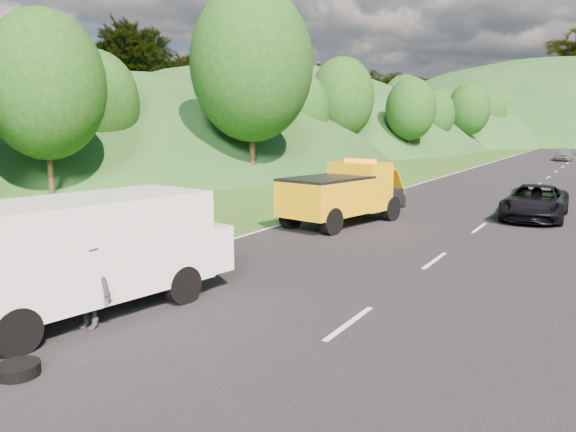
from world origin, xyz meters
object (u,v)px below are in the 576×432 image
Objects in this scene: woman at (174,261)px; worker at (88,329)px; tow_truck at (344,193)px; spare_tire at (19,377)px; white_van at (83,250)px; suitcase at (155,239)px; child at (165,271)px; passing_suv at (534,219)px.

worker is at bearing -156.02° from woman.
spare_tire is (1.32, -14.99, -1.25)m from tow_truck.
spare_tire is at bearing -51.07° from white_van.
worker is 7.08m from suitcase.
suitcase reaches higher than child.
worker reaches higher than woman.
passing_suv reaches higher than suitcase.
passing_suv is at bearing 99.24° from child.
passing_suv is (9.66, 12.22, -0.32)m from suitcase.
white_van reaches higher than passing_suv.
spare_tire is 20.74m from passing_suv.
worker reaches higher than spare_tire.
suitcase is at bearing -103.85° from tow_truck.
worker is 0.36× the size of passing_suv.
child reaches higher than spare_tire.
child is 0.55× the size of worker.
woman is at bearing 113.50° from spare_tire.
tow_truck reaches higher than passing_suv.
woman reaches higher than passing_suv.
tow_truck reaches higher than spare_tire.
worker is 2.10m from spare_tire.
spare_tire is (4.61, -7.89, -0.32)m from suitcase.
tow_truck reaches higher than woman.
child is 4.43m from worker.
woman is at bearing -123.21° from passing_suv.
tow_truck is 9.55× the size of spare_tire.
worker is at bearing -109.19° from passing_suv.
tow_truck is at bearing 95.04° from spare_tire.
passing_suv is at bearing 78.89° from white_van.
spare_tire is (3.05, -7.01, 0.00)m from woman.
worker is (1.77, -4.07, 0.00)m from child.
woman is (-1.73, -7.97, -1.25)m from tow_truck.
worker is (0.71, -0.57, -1.39)m from white_van.
child is at bearing 116.01° from white_van.
child is (-1.19, -8.95, -1.25)m from tow_truck.
tow_truck is 1.22× the size of passing_suv.
suitcase is at bearing 60.13° from woman.
spare_tire is (2.51, -6.03, 0.00)m from child.
woman is at bearing -91.18° from tow_truck.
worker is 2.80× the size of spare_tire.
woman is 15.40m from passing_suv.
passing_suv is at bearing -32.33° from woman.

